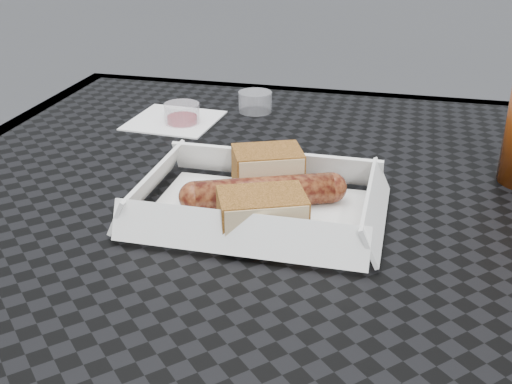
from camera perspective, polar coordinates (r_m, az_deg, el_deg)
patio_table at (r=0.76m, az=-0.01°, el=-4.54°), size 0.80×0.80×0.74m
food_tray at (r=0.66m, az=0.21°, el=-1.83°), size 0.22×0.15×0.00m
bratwurst at (r=0.66m, az=0.71°, el=-0.02°), size 0.16×0.09×0.03m
bread_near at (r=0.70m, az=1.03°, el=2.01°), size 0.09×0.08×0.05m
bread_far at (r=0.61m, az=0.53°, el=-1.97°), size 0.10×0.08×0.04m
veg_garnish at (r=0.61m, az=6.06°, el=-4.19°), size 0.03×0.03×0.00m
napkin at (r=0.94m, az=-7.28°, el=6.33°), size 0.13×0.13×0.00m
condiment_cup_sauce at (r=0.92m, az=-6.60°, el=6.90°), size 0.05×0.05×0.03m
condiment_cup_empty at (r=0.97m, az=-0.08°, el=8.02°), size 0.05×0.05×0.03m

